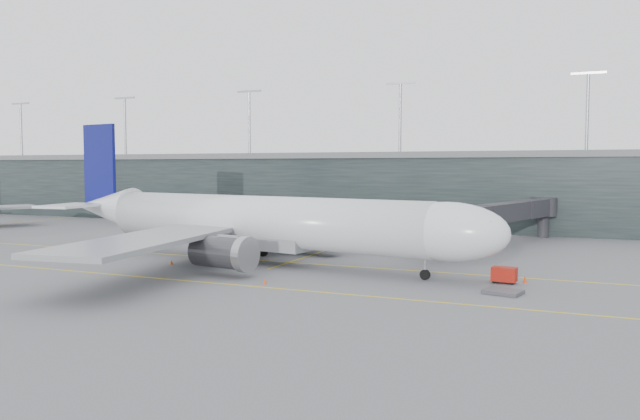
% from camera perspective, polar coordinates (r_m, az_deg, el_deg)
% --- Properties ---
extents(ground, '(320.00, 320.00, 0.00)m').
position_cam_1_polar(ground, '(86.49, -4.67, -4.22)').
color(ground, '#545559').
rests_on(ground, ground).
extents(taxiline_a, '(160.00, 0.25, 0.02)m').
position_cam_1_polar(taxiline_a, '(83.00, -5.95, -4.57)').
color(taxiline_a, yellow).
rests_on(taxiline_a, ground).
extents(taxiline_b, '(160.00, 0.25, 0.02)m').
position_cam_1_polar(taxiline_b, '(69.62, -12.37, -6.30)').
color(taxiline_b, yellow).
rests_on(taxiline_b, ground).
extents(taxiline_lead_main, '(0.25, 60.00, 0.02)m').
position_cam_1_polar(taxiline_lead_main, '(102.66, 3.01, -2.91)').
color(taxiline_lead_main, yellow).
rests_on(taxiline_lead_main, ground).
extents(taxiline_lead_adj, '(0.25, 60.00, 0.02)m').
position_cam_1_polar(taxiline_lead_adj, '(150.00, -27.08, -1.16)').
color(taxiline_lead_adj, yellow).
rests_on(taxiline_lead_adj, ground).
extents(terminal, '(240.00, 36.00, 29.00)m').
position_cam_1_polar(terminal, '(139.67, 6.42, 2.03)').
color(terminal, black).
rests_on(terminal, ground).
extents(main_aircraft, '(66.81, 62.14, 18.76)m').
position_cam_1_polar(main_aircraft, '(80.24, -5.77, -1.09)').
color(main_aircraft, silver).
rests_on(main_aircraft, ground).
extents(jet_bridge, '(16.43, 44.59, 6.96)m').
position_cam_1_polar(jet_bridge, '(101.53, 15.83, -0.19)').
color(jet_bridge, '#27272C').
rests_on(jet_bridge, ground).
extents(gse_cart, '(2.66, 1.84, 1.71)m').
position_cam_1_polar(gse_cart, '(69.14, 16.49, -5.66)').
color(gse_cart, '#A0160B').
rests_on(gse_cart, ground).
extents(baggage_dolly, '(3.97, 3.46, 0.34)m').
position_cam_1_polar(baggage_dolly, '(63.57, 16.38, -7.18)').
color(baggage_dolly, '#3E3F44').
rests_on(baggage_dolly, ground).
extents(uld_a, '(2.64, 2.31, 2.08)m').
position_cam_1_polar(uld_a, '(97.47, -4.25, -2.65)').
color(uld_a, '#36373B').
rests_on(uld_a, ground).
extents(uld_b, '(2.46, 2.23, 1.83)m').
position_cam_1_polar(uld_b, '(97.21, -2.66, -2.73)').
color(uld_b, '#36373B').
rests_on(uld_b, ground).
extents(uld_c, '(1.92, 1.55, 1.71)m').
position_cam_1_polar(uld_c, '(96.53, -1.88, -2.82)').
color(uld_c, '#36373B').
rests_on(uld_c, ground).
extents(cone_nose, '(0.48, 0.48, 0.76)m').
position_cam_1_polar(cone_nose, '(70.13, 18.22, -6.03)').
color(cone_nose, '#DF3F0C').
rests_on(cone_nose, ground).
extents(cone_wing_stbd, '(0.39, 0.39, 0.63)m').
position_cam_1_polar(cone_wing_stbd, '(66.19, -5.04, -6.49)').
color(cone_wing_stbd, '#EE410D').
rests_on(cone_wing_stbd, ground).
extents(cone_wing_port, '(0.45, 0.45, 0.72)m').
position_cam_1_polar(cone_wing_port, '(92.04, 2.57, -3.49)').
color(cone_wing_port, orange).
rests_on(cone_wing_port, ground).
extents(cone_tail, '(0.41, 0.41, 0.66)m').
position_cam_1_polar(cone_tail, '(80.96, -13.42, -4.65)').
color(cone_tail, '#F1590D').
rests_on(cone_tail, ground).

